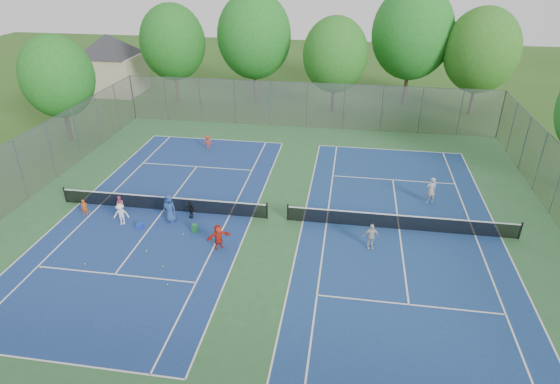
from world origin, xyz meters
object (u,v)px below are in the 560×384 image
at_px(net_right, 400,222).
at_px(ball_crate, 140,226).
at_px(instructor, 431,190).
at_px(net_left, 163,204).
at_px(ball_hopper, 195,228).

height_order(net_right, ball_crate, net_right).
relative_size(net_right, instructor, 7.34).
distance_m(net_right, ball_crate, 14.75).
relative_size(ball_crate, instructor, 0.18).
height_order(net_left, instructor, instructor).
bearing_deg(ball_crate, net_right, 8.42).
height_order(net_left, ball_hopper, net_left).
bearing_deg(net_right, ball_hopper, -169.56).
distance_m(net_left, net_right, 14.00).
bearing_deg(net_left, ball_hopper, -38.15).
xyz_separation_m(net_right, instructor, (2.05, 3.46, 0.42)).
distance_m(ball_crate, instructor, 17.57).
relative_size(net_right, ball_crate, 39.74).
bearing_deg(ball_hopper, net_right, 10.44).
relative_size(net_right, ball_hopper, 26.06).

